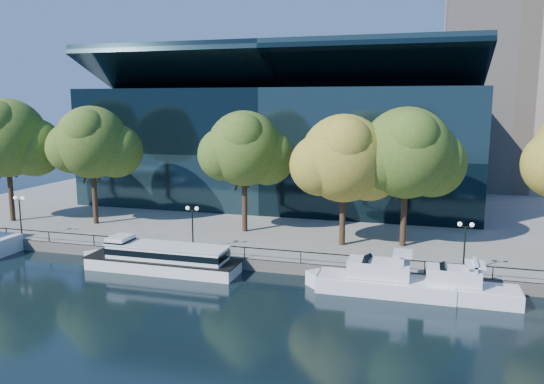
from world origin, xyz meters
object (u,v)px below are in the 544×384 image
(cruiser_near, at_px, (379,280))
(tree_2, at_px, (245,150))
(cruiser_far, at_px, (453,287))
(lamp_2, at_px, (465,235))
(lamp_0, at_px, (20,206))
(tree_0, at_px, (7,140))
(tree_1, at_px, (93,144))
(tree_4, at_px, (408,155))
(lamp_1, at_px, (192,218))
(tree_3, at_px, (346,160))
(tour_boat, at_px, (159,257))

(cruiser_near, bearing_deg, tree_2, 141.14)
(cruiser_far, height_order, lamp_2, lamp_2)
(cruiser_far, distance_m, lamp_0, 41.61)
(tree_2, bearing_deg, tree_0, -174.51)
(tree_1, height_order, lamp_0, tree_1)
(cruiser_far, height_order, tree_4, tree_4)
(tree_1, xyz_separation_m, lamp_1, (14.66, -6.74, -5.88))
(tree_1, xyz_separation_m, tree_2, (17.10, 1.18, -0.36))
(cruiser_near, height_order, tree_3, tree_3)
(tree_4, bearing_deg, cruiser_far, -69.90)
(tree_0, distance_m, tree_3, 37.63)
(cruiser_far, xyz_separation_m, tree_4, (-3.87, 10.56, 8.58))
(tour_boat, distance_m, tree_4, 24.09)
(tour_boat, bearing_deg, cruiser_near, -0.64)
(tree_2, xyz_separation_m, lamp_0, (-21.32, -7.92, -5.52))
(tree_0, xyz_separation_m, lamp_1, (24.58, -5.32, -6.26))
(lamp_0, height_order, lamp_2, same)
(lamp_1, bearing_deg, tree_0, 167.78)
(cruiser_far, bearing_deg, cruiser_near, 179.36)
(tree_1, xyz_separation_m, lamp_0, (-4.22, -6.74, -5.88))
(tree_1, xyz_separation_m, lamp_2, (38.03, -6.74, -5.88))
(tour_boat, relative_size, tree_3, 1.20)
(tour_boat, xyz_separation_m, lamp_2, (24.91, 3.69, 2.79))
(tree_4, bearing_deg, tree_2, 175.34)
(tree_1, height_order, tree_2, tree_1)
(cruiser_near, bearing_deg, lamp_2, 31.90)
(tree_3, xyz_separation_m, lamp_2, (10.33, -5.36, -5.06))
(cruiser_near, relative_size, tree_4, 0.87)
(tour_boat, distance_m, cruiser_far, 23.97)
(cruiser_near, bearing_deg, cruiser_far, -0.64)
(cruiser_far, bearing_deg, tree_3, 135.23)
(cruiser_far, height_order, lamp_0, lamp_0)
(cruiser_far, relative_size, tree_4, 0.74)
(tree_2, bearing_deg, tour_boat, -108.90)
(tree_2, bearing_deg, lamp_2, -20.73)
(tree_4, bearing_deg, lamp_1, -160.41)
(tour_boat, distance_m, lamp_2, 25.33)
(tree_2, relative_size, lamp_0, 3.11)
(tour_boat, xyz_separation_m, lamp_0, (-17.34, 3.69, 2.79))
(tree_4, bearing_deg, tree_1, 179.77)
(lamp_0, bearing_deg, tree_3, 9.54)
(cruiser_far, height_order, lamp_1, lamp_1)
(lamp_2, bearing_deg, tree_3, 152.56)
(lamp_0, relative_size, lamp_1, 1.00)
(tree_0, bearing_deg, tree_3, 0.06)
(tree_1, height_order, tree_4, tree_1)
(lamp_1, bearing_deg, tree_2, 72.93)
(cruiser_far, relative_size, tree_3, 0.78)
(cruiser_far, distance_m, lamp_2, 5.05)
(tree_1, bearing_deg, lamp_1, -24.69)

